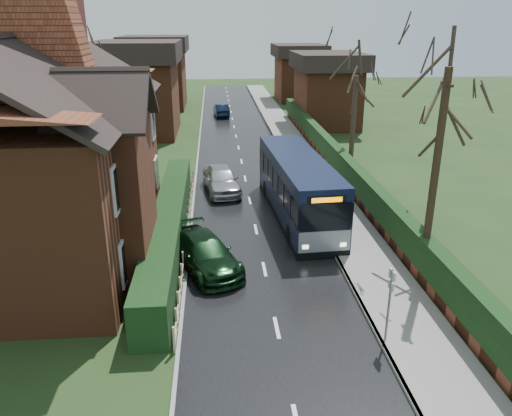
{
  "coord_description": "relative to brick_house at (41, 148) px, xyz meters",
  "views": [
    {
      "loc": [
        -1.78,
        -15.39,
        9.2
      ],
      "look_at": [
        -0.15,
        4.12,
        1.8
      ],
      "focal_mm": 35.0,
      "sensor_mm": 36.0,
      "label": 1
    }
  ],
  "objects": [
    {
      "name": "telegraph_pole",
      "position": [
        14.53,
        -4.15,
        -0.43
      ],
      "size": [
        0.27,
        1.01,
        7.79
      ],
      "rotation": [
        0.0,
        0.0,
        -0.09
      ],
      "color": "black",
      "rests_on": "ground"
    },
    {
      "name": "kerb_right",
      "position": [
        11.78,
        5.22,
        -4.31
      ],
      "size": [
        0.12,
        100.0,
        0.14
      ],
      "primitive_type": "cube",
      "color": "gray",
      "rests_on": "ground"
    },
    {
      "name": "car_green",
      "position": [
        6.41,
        -2.45,
        -3.72
      ],
      "size": [
        3.44,
        4.91,
        1.32
      ],
      "primitive_type": "imported",
      "rotation": [
        0.0,
        0.0,
        0.39
      ],
      "color": "black",
      "rests_on": "ground"
    },
    {
      "name": "front_hedge",
      "position": [
        4.83,
        0.22,
        -3.58
      ],
      "size": [
        1.2,
        16.0,
        1.6
      ],
      "primitive_type": "cube",
      "color": "black",
      "rests_on": "ground"
    },
    {
      "name": "tree_right_far",
      "position": [
        15.84,
        11.1,
        2.0
      ],
      "size": [
        4.42,
        4.42,
        8.54
      ],
      "color": "#31261D",
      "rests_on": "ground"
    },
    {
      "name": "right_wall_hedge",
      "position": [
        14.53,
        5.22,
        -3.36
      ],
      "size": [
        0.6,
        50.0,
        1.8
      ],
      "color": "brown",
      "rests_on": "ground"
    },
    {
      "name": "road",
      "position": [
        8.73,
        5.22,
        -4.37
      ],
      "size": [
        6.0,
        100.0,
        0.02
      ],
      "primitive_type": "cube",
      "color": "black",
      "rests_on": "ground"
    },
    {
      "name": "pavement",
      "position": [
        12.98,
        5.22,
        -4.31
      ],
      "size": [
        2.5,
        100.0,
        0.14
      ],
      "primitive_type": "cube",
      "color": "slate",
      "rests_on": "ground"
    },
    {
      "name": "tree_house_side",
      "position": [
        -1.12,
        11.76,
        3.98
      ],
      "size": [
        4.92,
        4.92,
        11.18
      ],
      "color": "#34291F",
      "rests_on": "ground"
    },
    {
      "name": "ground",
      "position": [
        8.73,
        -4.78,
        -4.38
      ],
      "size": [
        140.0,
        140.0,
        0.0
      ],
      "primitive_type": "plane",
      "color": "#2B411C",
      "rests_on": "ground"
    },
    {
      "name": "car_silver",
      "position": [
        7.23,
        6.84,
        -3.63
      ],
      "size": [
        2.4,
        4.61,
        1.5
      ],
      "primitive_type": "imported",
      "rotation": [
        0.0,
        0.0,
        0.15
      ],
      "color": "silver",
      "rests_on": "ground"
    },
    {
      "name": "brick_house",
      "position": [
        0.0,
        0.0,
        0.0
      ],
      "size": [
        9.3,
        14.6,
        10.3
      ],
      "color": "brown",
      "rests_on": "ground"
    },
    {
      "name": "bus_stop_sign",
      "position": [
        11.93,
        -7.78,
        -2.73
      ],
      "size": [
        0.08,
        0.38,
        2.49
      ],
      "rotation": [
        0.0,
        0.0,
        0.08
      ],
      "color": "slate",
      "rests_on": "ground"
    },
    {
      "name": "bus",
      "position": [
        10.94,
        2.79,
        -2.88
      ],
      "size": [
        2.88,
        10.04,
        3.01
      ],
      "rotation": [
        0.0,
        0.0,
        0.06
      ],
      "color": "black",
      "rests_on": "ground"
    },
    {
      "name": "tree_right_near",
      "position": [
        15.85,
        -1.37,
        2.74
      ],
      "size": [
        4.41,
        4.41,
        9.52
      ],
      "color": "#35281F",
      "rests_on": "ground"
    },
    {
      "name": "picket_fence",
      "position": [
        5.58,
        0.22,
        -3.93
      ],
      "size": [
        0.1,
        16.0,
        0.9
      ],
      "primitive_type": null,
      "color": "tan",
      "rests_on": "ground"
    },
    {
      "name": "car_distant",
      "position": [
        7.68,
        30.71,
        -3.75
      ],
      "size": [
        1.64,
        3.91,
        1.26
      ],
      "primitive_type": "imported",
      "rotation": [
        0.0,
        0.0,
        3.22
      ],
      "color": "black",
      "rests_on": "ground"
    },
    {
      "name": "kerb_left",
      "position": [
        5.68,
        5.22,
        -4.33
      ],
      "size": [
        0.12,
        100.0,
        0.1
      ],
      "primitive_type": "cube",
      "color": "gray",
      "rests_on": "ground"
    }
  ]
}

